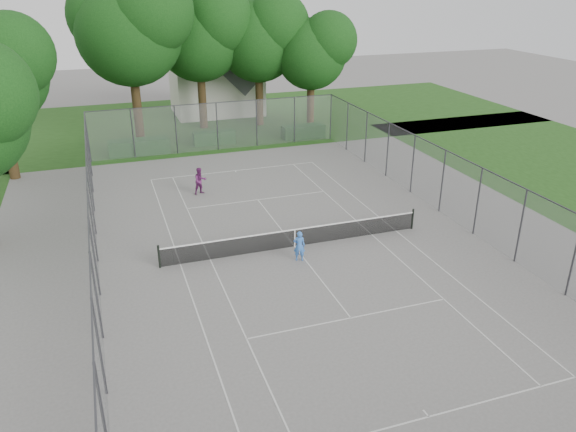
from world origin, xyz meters
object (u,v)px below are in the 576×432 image
object	(u,v)px
house	(216,70)
woman_player	(200,181)
tennis_net	(295,237)
girl_player	(299,246)

from	to	relation	value
house	woman_player	size ratio (longest dim) A/B	6.02
tennis_net	woman_player	size ratio (longest dim) A/B	7.97
tennis_net	girl_player	distance (m)	1.39
woman_player	tennis_net	bearing A→B (deg)	-86.23
tennis_net	house	xyz separation A→B (m)	(2.53, 28.81, 3.40)
tennis_net	woman_player	world-z (taller)	woman_player
tennis_net	woman_player	distance (m)	8.93
woman_player	girl_player	bearing A→B (deg)	-90.12
girl_player	woman_player	xyz separation A→B (m)	(-2.67, 9.78, 0.08)
tennis_net	girl_player	bearing A→B (deg)	-100.98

